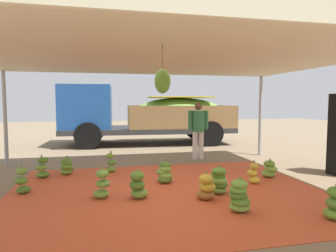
% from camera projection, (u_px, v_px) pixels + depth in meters
% --- Properties ---
extents(ground_plane, '(40.00, 40.00, 0.00)m').
position_uv_depth(ground_plane, '(146.00, 162.00, 8.57)').
color(ground_plane, '#7F6B51').
extents(tarp_orange, '(5.98, 4.79, 0.01)m').
position_uv_depth(tarp_orange, '(167.00, 192.00, 5.64)').
color(tarp_orange, '#D1512D').
rests_on(tarp_orange, ground).
extents(tent_canopy, '(8.00, 7.00, 2.63)m').
position_uv_depth(tent_canopy, '(168.00, 56.00, 5.35)').
color(tent_canopy, '#9EA0A5').
rests_on(tent_canopy, ground).
extents(banana_bunch_0, '(0.42, 0.42, 0.55)m').
position_uv_depth(banana_bunch_0, '(219.00, 181.00, 5.50)').
color(banana_bunch_0, '#75A83D').
rests_on(banana_bunch_0, tarp_orange).
extents(banana_bunch_1, '(0.36, 0.37, 0.52)m').
position_uv_depth(banana_bunch_1, '(335.00, 205.00, 4.27)').
color(banana_bunch_1, '#60932D').
rests_on(banana_bunch_1, tarp_orange).
extents(banana_bunch_2, '(0.41, 0.42, 0.44)m').
position_uv_depth(banana_bunch_2, '(67.00, 167.00, 6.98)').
color(banana_bunch_2, '#6B9E38').
rests_on(banana_bunch_2, tarp_orange).
extents(banana_bunch_3, '(0.36, 0.36, 0.49)m').
position_uv_depth(banana_bunch_3, '(206.00, 188.00, 5.17)').
color(banana_bunch_3, '#996628').
rests_on(banana_bunch_3, tarp_orange).
extents(banana_bunch_4, '(0.43, 0.43, 0.49)m').
position_uv_depth(banana_bunch_4, '(165.00, 173.00, 6.25)').
color(banana_bunch_4, '#518428').
rests_on(banana_bunch_4, tarp_orange).
extents(banana_bunch_5, '(0.40, 0.37, 0.56)m').
position_uv_depth(banana_bunch_5, '(102.00, 185.00, 5.25)').
color(banana_bunch_5, '#6B9E38').
rests_on(banana_bunch_5, tarp_orange).
extents(banana_bunch_6, '(0.45, 0.44, 0.43)m').
position_uv_depth(banana_bunch_6, '(270.00, 169.00, 6.73)').
color(banana_bunch_6, '#75A83D').
rests_on(banana_bunch_6, tarp_orange).
extents(banana_bunch_7, '(0.40, 0.38, 0.53)m').
position_uv_depth(banana_bunch_7, '(138.00, 186.00, 5.23)').
color(banana_bunch_7, '#6B9E38').
rests_on(banana_bunch_7, tarp_orange).
extents(banana_bunch_8, '(0.46, 0.46, 0.56)m').
position_uv_depth(banana_bunch_8, '(239.00, 196.00, 4.60)').
color(banana_bunch_8, '#75A83D').
rests_on(banana_bunch_8, tarp_orange).
extents(banana_bunch_9, '(0.36, 0.36, 0.54)m').
position_uv_depth(banana_bunch_9, '(22.00, 182.00, 5.52)').
color(banana_bunch_9, '#477523').
rests_on(banana_bunch_9, tarp_orange).
extents(banana_bunch_10, '(0.32, 0.32, 0.52)m').
position_uv_depth(banana_bunch_10, '(111.00, 163.00, 7.22)').
color(banana_bunch_10, '#60932D').
rests_on(banana_bunch_10, tarp_orange).
extents(banana_bunch_11, '(0.42, 0.40, 0.52)m').
position_uv_depth(banana_bunch_11, '(42.00, 168.00, 6.68)').
color(banana_bunch_11, '#518428').
rests_on(banana_bunch_11, tarp_orange).
extents(banana_bunch_12, '(0.32, 0.32, 0.48)m').
position_uv_depth(banana_bunch_12, '(254.00, 174.00, 6.21)').
color(banana_bunch_12, gold).
rests_on(banana_bunch_12, tarp_orange).
extents(cargo_truck_main, '(7.04, 2.79, 2.40)m').
position_uv_depth(cargo_truck_main, '(144.00, 114.00, 12.23)').
color(cargo_truck_main, '#2D2D2D').
rests_on(cargo_truck_main, ground).
extents(worker_0, '(0.63, 0.39, 1.73)m').
position_uv_depth(worker_0, '(198.00, 126.00, 8.91)').
color(worker_0, silver).
rests_on(worker_0, ground).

